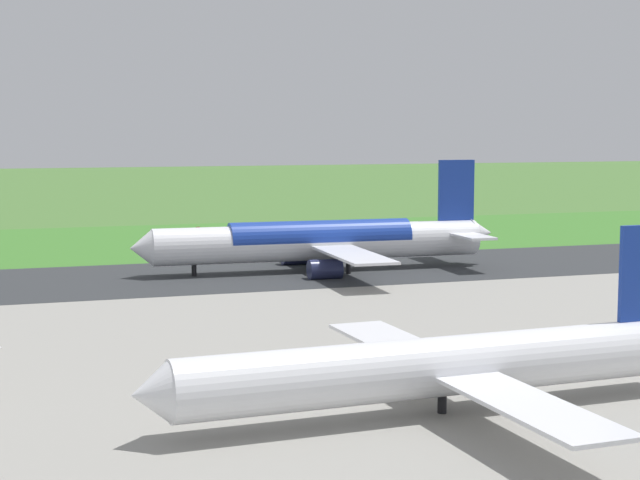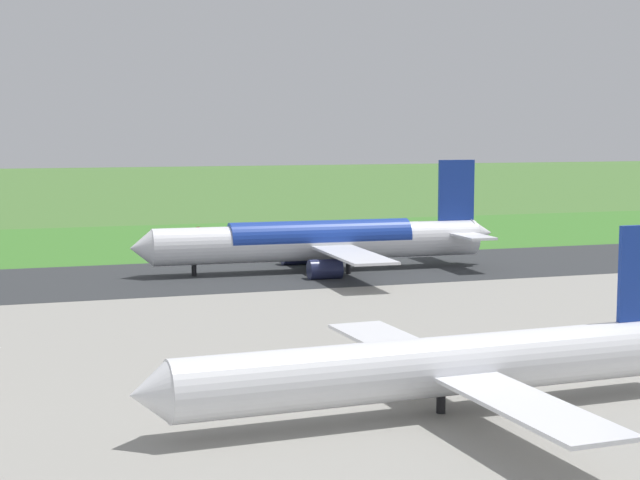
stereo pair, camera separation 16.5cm
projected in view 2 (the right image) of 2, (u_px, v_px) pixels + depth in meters
name	position (u px, v px, depth m)	size (l,w,h in m)	color
ground_plane	(276.00, 273.00, 142.31)	(800.00, 800.00, 0.00)	#477233
runway_asphalt	(276.00, 273.00, 142.31)	(600.00, 31.17, 0.06)	#2D3033
apron_concrete	(487.00, 380.00, 81.79)	(440.00, 110.00, 0.05)	gray
grass_verge_foreground	(221.00, 245.00, 176.39)	(600.00, 80.00, 0.04)	#3C782B
airliner_main	(323.00, 241.00, 143.98)	(54.07, 44.17, 15.88)	white
airliner_parked_mid	(445.00, 365.00, 71.91)	(44.79, 36.61, 13.08)	white
no_stopping_sign	(198.00, 233.00, 179.42)	(0.60, 0.10, 2.91)	slate
traffic_cone_orange	(155.00, 244.00, 175.45)	(0.40, 0.40, 0.55)	orange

